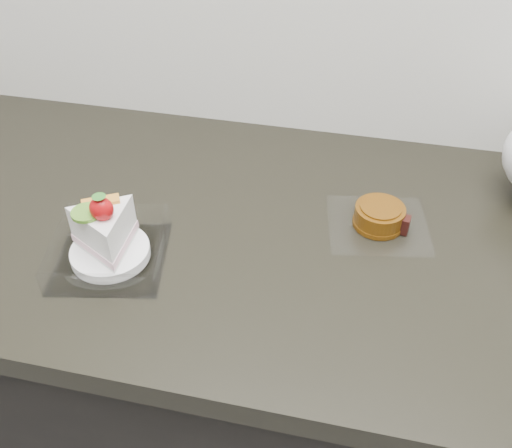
% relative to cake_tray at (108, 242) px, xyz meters
% --- Properties ---
extents(counter, '(2.04, 0.64, 0.90)m').
position_rel_cake_tray_xyz_m(counter, '(0.32, 0.12, -0.48)').
color(counter, black).
rests_on(counter, ground).
extents(cake_tray, '(0.19, 0.19, 0.13)m').
position_rel_cake_tray_xyz_m(cake_tray, '(0.00, 0.00, 0.00)').
color(cake_tray, white).
rests_on(cake_tray, counter).
extents(mooncake_wrap, '(0.18, 0.17, 0.04)m').
position_rel_cake_tray_xyz_m(mooncake_wrap, '(0.39, 0.17, -0.02)').
color(mooncake_wrap, white).
rests_on(mooncake_wrap, counter).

